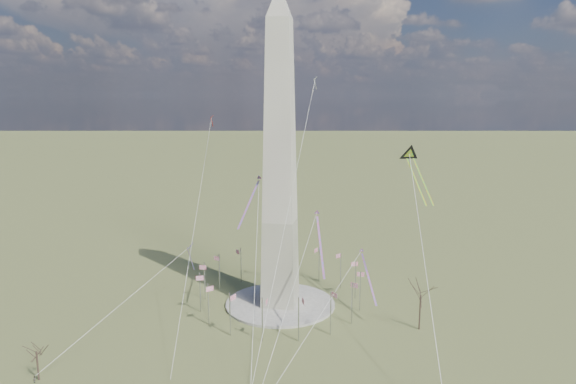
% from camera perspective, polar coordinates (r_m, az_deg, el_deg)
% --- Properties ---
extents(ground, '(2000.00, 2000.00, 0.00)m').
position_cam_1_polar(ground, '(173.56, -0.86, -12.42)').
color(ground, '#5C6532').
rests_on(ground, ground).
extents(plaza, '(36.00, 36.00, 0.80)m').
position_cam_1_polar(plaza, '(173.40, -0.86, -12.30)').
color(plaza, '#BCB5AC').
rests_on(plaza, ground).
extents(washington_monument, '(15.56, 15.56, 100.00)m').
position_cam_1_polar(washington_monument, '(160.89, -0.91, 3.48)').
color(washington_monument, '#B8B39A').
rests_on(washington_monument, plaza).
extents(flagpole_ring, '(54.40, 54.40, 13.00)m').
position_cam_1_polar(flagpole_ring, '(170.83, -0.87, -10.18)').
color(flagpole_ring, '#B5B8BC').
rests_on(flagpole_ring, ground).
extents(tree_near, '(9.20, 9.20, 16.10)m').
position_cam_1_polar(tree_near, '(157.43, 14.55, -10.76)').
color(tree_near, '#453229').
rests_on(tree_near, ground).
extents(tree_far, '(6.39, 6.39, 11.19)m').
position_cam_1_polar(tree_far, '(142.58, -26.20, -15.44)').
color(tree_far, '#453229').
rests_on(tree_far, ground).
extents(person_west, '(0.97, 0.92, 1.59)m').
position_cam_1_polar(person_west, '(145.06, -26.32, -18.16)').
color(person_west, gray).
rests_on(person_west, ground).
extents(kite_delta_black, '(10.41, 19.44, 15.86)m').
position_cam_1_polar(kite_delta_black, '(162.74, 13.47, 3.77)').
color(kite_delta_black, black).
rests_on(kite_delta_black, ground).
extents(kite_diamond_purple, '(1.74, 3.12, 9.81)m').
position_cam_1_polar(kite_diamond_purple, '(173.63, -10.80, -6.27)').
color(kite_diamond_purple, navy).
rests_on(kite_diamond_purple, ground).
extents(kite_streamer_left, '(6.10, 21.34, 14.84)m').
position_cam_1_polar(kite_streamer_left, '(152.92, 3.50, -4.76)').
color(kite_streamer_left, '#FF284A').
rests_on(kite_streamer_left, ground).
extents(kite_streamer_mid, '(3.24, 18.96, 13.02)m').
position_cam_1_polar(kite_streamer_mid, '(156.83, -4.03, -0.43)').
color(kite_streamer_mid, '#FF284A').
rests_on(kite_streamer_mid, ground).
extents(kite_streamer_right, '(6.63, 17.98, 12.70)m').
position_cam_1_polar(kite_streamer_right, '(167.79, 8.74, -8.59)').
color(kite_streamer_right, '#FF284A').
rests_on(kite_streamer_right, ground).
extents(kite_small_red, '(1.31, 1.87, 4.66)m').
position_cam_1_polar(kite_small_red, '(205.29, -8.47, 8.13)').
color(kite_small_red, red).
rests_on(kite_small_red, ground).
extents(kite_small_white, '(1.46, 2.20, 4.72)m').
position_cam_1_polar(kite_small_white, '(197.52, 3.05, 12.34)').
color(kite_small_white, silver).
rests_on(kite_small_white, ground).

